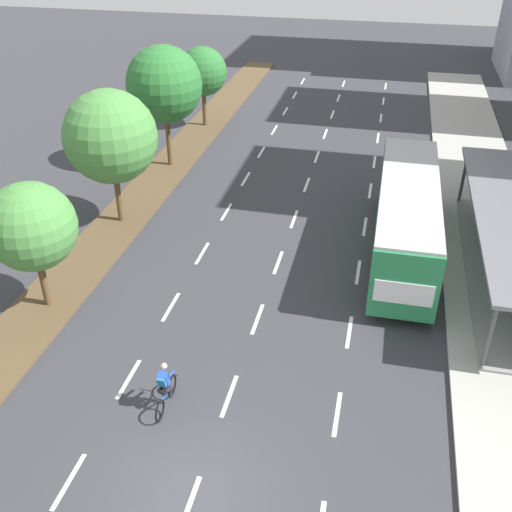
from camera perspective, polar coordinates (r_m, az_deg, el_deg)
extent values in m
plane|color=#38383D|center=(17.43, -6.02, -21.77)|extent=(140.00, 140.00, 0.00)
cube|color=brown|center=(34.96, -8.88, 7.93)|extent=(2.60, 52.00, 0.12)
cube|color=#ADAAA3|center=(33.17, 20.86, 4.81)|extent=(4.50, 52.00, 0.15)
cube|color=white|center=(18.33, -17.57, -19.96)|extent=(0.14, 1.90, 0.01)
cube|color=white|center=(20.73, -12.16, -11.49)|extent=(0.14, 1.90, 0.01)
cube|color=white|center=(23.62, -8.20, -4.86)|extent=(0.14, 1.90, 0.01)
cube|color=white|center=(26.85, -5.20, 0.27)|extent=(0.14, 1.90, 0.01)
cube|color=white|center=(30.30, -2.87, 4.27)|extent=(0.14, 1.90, 0.01)
cube|color=white|center=(33.90, -1.00, 7.43)|extent=(0.14, 1.90, 0.01)
cube|color=white|center=(37.62, 0.51, 9.97)|extent=(0.14, 1.90, 0.01)
cube|color=white|center=(41.42, 1.78, 12.04)|extent=(0.14, 1.90, 0.01)
cube|color=white|center=(45.28, 2.84, 13.76)|extent=(0.14, 1.90, 0.01)
cube|color=white|center=(49.19, 3.74, 15.20)|extent=(0.14, 1.90, 0.01)
cube|color=white|center=(53.13, 4.53, 16.43)|extent=(0.14, 1.90, 0.01)
cube|color=white|center=(17.20, -6.47, -22.80)|extent=(0.14, 1.90, 0.01)
cube|color=white|center=(19.75, -2.58, -13.29)|extent=(0.14, 1.90, 0.01)
cube|color=white|center=(22.76, 0.14, -6.08)|extent=(0.14, 1.90, 0.01)
cube|color=white|center=(26.09, 2.15, -0.62)|extent=(0.14, 1.90, 0.01)
cube|color=white|center=(29.63, 3.69, 3.57)|extent=(0.14, 1.90, 0.01)
cube|color=white|center=(33.31, 4.90, 6.85)|extent=(0.14, 1.90, 0.01)
cube|color=white|center=(37.09, 5.88, 9.47)|extent=(0.14, 1.90, 0.01)
cube|color=white|center=(40.94, 6.68, 11.60)|extent=(0.14, 1.90, 0.01)
cube|color=white|center=(44.84, 7.36, 13.36)|extent=(0.14, 1.90, 0.01)
cube|color=white|center=(48.78, 7.94, 14.83)|extent=(0.14, 1.90, 0.01)
cube|color=white|center=(52.76, 8.43, 16.08)|extent=(0.14, 1.90, 0.01)
cube|color=white|center=(19.35, 7.82, -14.81)|extent=(0.14, 1.90, 0.01)
cube|color=white|center=(22.43, 8.97, -7.22)|extent=(0.14, 1.90, 0.01)
cube|color=white|center=(25.80, 9.80, -1.53)|extent=(0.14, 1.90, 0.01)
cube|color=white|center=(29.37, 10.43, 2.81)|extent=(0.14, 1.90, 0.01)
cube|color=white|center=(33.08, 10.93, 6.19)|extent=(0.14, 1.90, 0.01)
cube|color=white|center=(36.88, 11.33, 8.88)|extent=(0.14, 1.90, 0.01)
cube|color=white|center=(40.75, 11.66, 11.07)|extent=(0.14, 1.90, 0.01)
cube|color=white|center=(44.67, 11.93, 12.87)|extent=(0.14, 1.90, 0.01)
cube|color=white|center=(48.63, 12.16, 14.38)|extent=(0.14, 1.90, 0.01)
cube|color=white|center=(52.61, 12.36, 15.67)|extent=(0.14, 1.90, 0.01)
cube|color=gray|center=(27.24, 22.15, -1.22)|extent=(2.60, 13.31, 0.10)
cylinder|color=#56565B|center=(21.05, 21.60, -7.04)|extent=(0.16, 0.16, 2.60)
cylinder|color=#56565B|center=(32.09, 19.33, 7.15)|extent=(0.16, 0.16, 2.60)
cylinder|color=#56565B|center=(32.47, 23.45, 6.57)|extent=(0.16, 0.16, 2.60)
cube|color=slate|center=(25.96, 23.34, 3.85)|extent=(2.90, 13.71, 0.16)
cube|color=#28844C|center=(26.65, 14.25, 3.67)|extent=(2.50, 11.20, 2.80)
cube|color=#2D3D4C|center=(26.27, 14.49, 5.30)|extent=(2.54, 10.30, 0.90)
cube|color=#B7B7B7|center=(26.02, 14.66, 6.50)|extent=(2.45, 10.98, 0.12)
cube|color=#2D3D4C|center=(31.62, 14.45, 8.89)|extent=(2.25, 0.06, 1.54)
cube|color=white|center=(21.92, 14.01, -3.53)|extent=(2.12, 0.04, 0.90)
cylinder|color=black|center=(30.33, 11.92, 4.67)|extent=(0.30, 1.00, 1.00)
cylinder|color=black|center=(30.42, 16.05, 4.17)|extent=(0.30, 1.00, 1.00)
cylinder|color=black|center=(24.30, 11.16, -2.58)|extent=(0.30, 1.00, 1.00)
cylinder|color=black|center=(24.42, 16.30, -3.18)|extent=(0.30, 1.00, 1.00)
torus|color=black|center=(19.72, -8.09, -12.27)|extent=(0.06, 0.72, 0.72)
torus|color=black|center=(19.01, -9.24, -14.49)|extent=(0.06, 0.72, 0.72)
cylinder|color=#234C99|center=(19.17, -8.72, -12.77)|extent=(0.05, 0.93, 0.05)
cylinder|color=#234C99|center=(19.23, -8.78, -13.35)|extent=(0.05, 0.57, 0.42)
cylinder|color=#234C99|center=(19.02, -8.94, -13.13)|extent=(0.04, 0.04, 0.40)
cube|color=black|center=(18.88, -8.99, -12.70)|extent=(0.12, 0.24, 0.06)
cylinder|color=black|center=(19.31, -8.26, -11.19)|extent=(0.46, 0.04, 0.04)
cube|color=#234CA8|center=(18.78, -8.88, -11.61)|extent=(0.30, 0.36, 0.59)
cube|color=#23669E|center=(18.66, -9.06, -11.89)|extent=(0.26, 0.26, 0.42)
sphere|color=beige|center=(18.57, -8.85, -10.42)|extent=(0.20, 0.20, 0.20)
cylinder|color=#23232D|center=(19.07, -9.15, -12.48)|extent=(0.12, 0.42, 0.25)
cylinder|color=#23232D|center=(19.36, -8.91, -12.69)|extent=(0.10, 0.17, 0.41)
cylinder|color=#23232D|center=(18.99, -8.46, -12.61)|extent=(0.12, 0.42, 0.25)
cylinder|color=#23232D|center=(19.29, -8.22, -12.83)|extent=(0.10, 0.17, 0.41)
cylinder|color=#234CA8|center=(18.94, -9.14, -10.97)|extent=(0.09, 0.47, 0.28)
cylinder|color=#234CA8|center=(18.84, -8.16, -11.15)|extent=(0.09, 0.47, 0.28)
cylinder|color=brown|center=(24.15, -19.78, -2.20)|extent=(0.28, 0.28, 2.21)
sphere|color=#4C8E42|center=(23.00, -20.82, 2.66)|extent=(3.32, 3.32, 3.32)
cylinder|color=brown|center=(29.42, -13.11, 5.72)|extent=(0.28, 0.28, 2.67)
sphere|color=#4C8E42|center=(28.30, -13.84, 11.08)|extent=(4.31, 4.31, 4.31)
cylinder|color=brown|center=(35.34, -8.41, 11.08)|extent=(0.28, 0.28, 3.13)
sphere|color=#2D7533|center=(34.37, -8.83, 16.00)|extent=(4.23, 4.23, 4.23)
cylinder|color=brown|center=(41.81, -4.99, 14.06)|extent=(0.28, 0.28, 2.44)
sphere|color=#2D7533|center=(41.15, -5.15, 17.27)|extent=(3.19, 3.19, 3.19)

